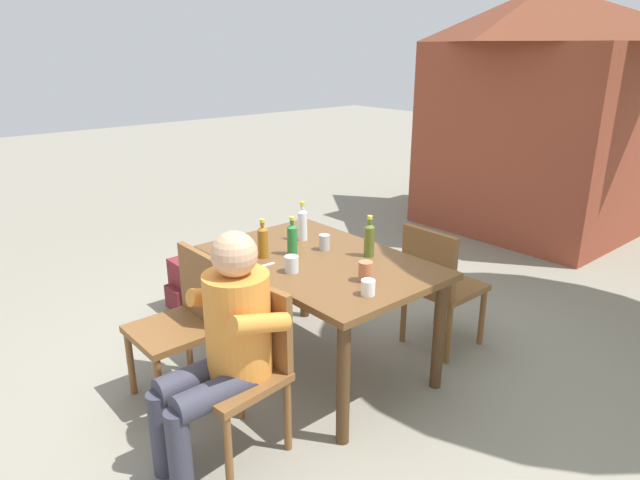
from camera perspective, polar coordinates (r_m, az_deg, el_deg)
ground_plane at (r=3.74m, az=0.00°, el=-12.73°), size 24.00×24.00×0.00m
dining_table at (r=3.44m, az=0.00°, el=-3.44°), size 1.42×0.94×0.75m
chair_near_right at (r=2.88m, az=-7.72°, el=-12.13°), size 0.49×0.49×0.87m
chair_far_right at (r=3.83m, az=11.95°, el=-4.15°), size 0.44×0.44×0.87m
chair_near_left at (r=3.37m, az=-13.71°, el=-7.66°), size 0.44×0.44×0.87m
person_in_white_shirt at (r=2.74m, az=-9.69°, el=-9.94°), size 0.47×0.62×1.18m
bottle_amber at (r=3.41m, az=-5.84°, el=-0.10°), size 0.06×0.06×0.24m
bottle_olive at (r=3.42m, az=5.05°, el=0.12°), size 0.06×0.06×0.26m
bottle_clear at (r=3.70m, az=-1.80°, el=1.69°), size 0.06×0.06×0.26m
bottle_green at (r=3.44m, az=-2.84°, el=0.16°), size 0.06×0.06×0.24m
cup_glass at (r=3.19m, az=-2.92°, el=-2.47°), size 0.08×0.08×0.10m
cup_terracotta at (r=3.08m, az=4.67°, el=-3.21°), size 0.08×0.08×0.11m
cup_white at (r=2.91m, az=4.91°, el=-4.85°), size 0.07×0.07×0.08m
cup_steel at (r=3.53m, az=0.44°, el=-0.24°), size 0.07×0.07×0.10m
table_knife at (r=3.27m, az=-6.68°, el=-2.89°), size 0.02×0.24×0.01m
backpack_by_near_side at (r=4.48m, az=-13.66°, el=-4.77°), size 0.30×0.20×0.41m
brick_kiosk at (r=6.56m, az=20.95°, el=12.47°), size 2.38×1.72×2.57m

